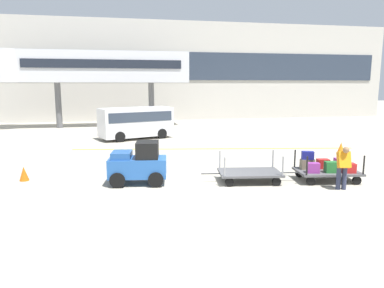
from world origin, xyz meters
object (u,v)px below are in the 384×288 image
(baggage_cart_lead, at_px, (250,173))
(shuttle_van, at_px, (136,121))
(baggage_tug, at_px, (139,164))
(safety_cone_far, at_px, (341,147))
(baggage_cart_middle, at_px, (326,168))
(safety_cone_near, at_px, (24,174))
(baggage_handler, at_px, (343,166))

(baggage_cart_lead, relative_size, shuttle_van, 0.60)
(baggage_tug, height_order, baggage_cart_lead, baggage_tug)
(baggage_cart_lead, xyz_separation_m, safety_cone_far, (6.95, 4.69, -0.07))
(baggage_cart_lead, bearing_deg, baggage_cart_middle, -7.69)
(baggage_tug, xyz_separation_m, safety_cone_near, (-4.32, 1.26, -0.48))
(safety_cone_near, relative_size, safety_cone_far, 1.00)
(baggage_cart_middle, relative_size, baggage_handler, 1.97)
(shuttle_van, bearing_deg, safety_cone_near, -114.97)
(baggage_handler, height_order, safety_cone_far, baggage_handler)
(baggage_handler, relative_size, safety_cone_near, 2.84)
(baggage_handler, distance_m, safety_cone_far, 7.57)
(baggage_tug, xyz_separation_m, baggage_cart_middle, (7.06, -0.97, -0.26))
(baggage_tug, relative_size, baggage_handler, 1.43)
(baggage_cart_lead, distance_m, safety_cone_far, 8.38)
(baggage_cart_middle, bearing_deg, baggage_cart_lead, 172.31)
(safety_cone_near, bearing_deg, baggage_cart_middle, -11.07)
(baggage_cart_middle, xyz_separation_m, safety_cone_near, (-11.37, 2.23, -0.22))
(baggage_handler, height_order, safety_cone_near, baggage_handler)
(baggage_tug, relative_size, safety_cone_near, 4.06)
(safety_cone_far, bearing_deg, baggage_tug, -159.60)
(shuttle_van, bearing_deg, baggage_cart_lead, -72.40)
(baggage_cart_middle, bearing_deg, shuttle_van, 118.67)
(baggage_cart_lead, relative_size, safety_cone_far, 5.58)
(baggage_tug, xyz_separation_m, baggage_handler, (6.92, -2.20, 0.11))
(baggage_handler, relative_size, shuttle_van, 0.30)
(baggage_cart_middle, distance_m, safety_cone_far, 6.48)
(baggage_cart_middle, distance_m, baggage_handler, 1.29)
(safety_cone_near, bearing_deg, baggage_cart_lead, -12.24)
(baggage_tug, height_order, baggage_cart_middle, baggage_tug)
(baggage_tug, height_order, baggage_handler, baggage_tug)
(baggage_cart_middle, bearing_deg, baggage_tug, 172.18)
(baggage_cart_middle, height_order, safety_cone_near, baggage_cart_middle)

